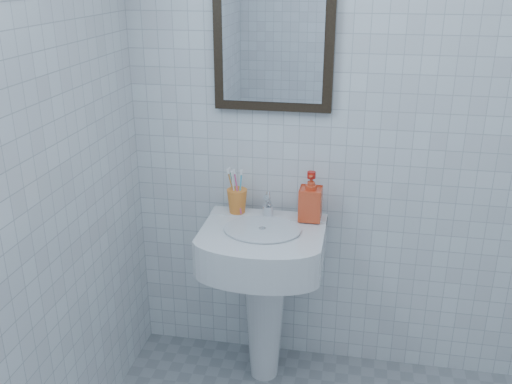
# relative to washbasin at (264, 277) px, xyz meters

# --- Properties ---
(wall_back) EXTENTS (2.20, 0.02, 2.50)m
(wall_back) POSITION_rel_washbasin_xyz_m (0.46, 0.22, 0.72)
(wall_back) COLOR silver
(wall_back) RESTS_ON ground
(washbasin) EXTENTS (0.52, 0.38, 0.80)m
(washbasin) POSITION_rel_washbasin_xyz_m (0.00, 0.00, 0.00)
(washbasin) COLOR silver
(washbasin) RESTS_ON ground
(faucet) EXTENTS (0.05, 0.10, 0.12)m
(faucet) POSITION_rel_washbasin_xyz_m (0.00, 0.09, 0.30)
(faucet) COLOR silver
(faucet) RESTS_ON washbasin
(toothbrush_cup) EXTENTS (0.12, 0.12, 0.11)m
(toothbrush_cup) POSITION_rel_washbasin_xyz_m (-0.14, 0.11, 0.31)
(toothbrush_cup) COLOR orange
(toothbrush_cup) RESTS_ON washbasin
(soap_dispenser) EXTENTS (0.10, 0.10, 0.21)m
(soap_dispenser) POSITION_rel_washbasin_xyz_m (0.18, 0.10, 0.36)
(soap_dispenser) COLOR red
(soap_dispenser) RESTS_ON washbasin
(wall_mirror) EXTENTS (0.50, 0.04, 0.62)m
(wall_mirror) POSITION_rel_washbasin_xyz_m (0.00, 0.20, 1.02)
(wall_mirror) COLOR black
(wall_mirror) RESTS_ON wall_back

